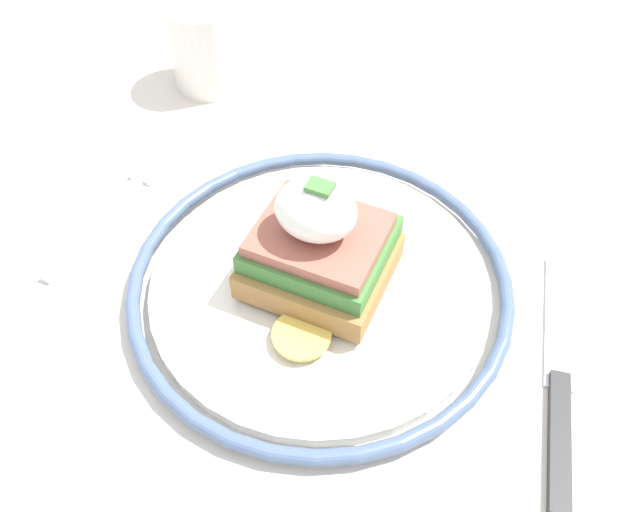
{
  "coord_description": "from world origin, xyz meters",
  "views": [
    {
      "loc": [
        0.13,
        -0.26,
        1.1
      ],
      "look_at": [
        0.02,
        -0.01,
        0.79
      ],
      "focal_mm": 35.0,
      "sensor_mm": 36.0,
      "label": 1
    }
  ],
  "objects_px": {
    "knife": "(559,390)",
    "cup": "(208,43)",
    "plate": "(320,281)",
    "sandwich": "(319,246)",
    "fork": "(116,205)"
  },
  "relations": [
    {
      "from": "sandwich",
      "to": "fork",
      "type": "relative_size",
      "value": 0.75
    },
    {
      "from": "knife",
      "to": "cup",
      "type": "distance_m",
      "value": 0.42
    },
    {
      "from": "sandwich",
      "to": "knife",
      "type": "xyz_separation_m",
      "value": [
        0.17,
        -0.01,
        -0.04
      ]
    },
    {
      "from": "cup",
      "to": "knife",
      "type": "bearing_deg",
      "value": -29.15
    },
    {
      "from": "fork",
      "to": "cup",
      "type": "bearing_deg",
      "value": 95.63
    },
    {
      "from": "plate",
      "to": "cup",
      "type": "relative_size",
      "value": 3.37
    },
    {
      "from": "plate",
      "to": "sandwich",
      "type": "xyz_separation_m",
      "value": [
        -0.0,
        0.0,
        0.04
      ]
    },
    {
      "from": "sandwich",
      "to": "knife",
      "type": "height_order",
      "value": "sandwich"
    },
    {
      "from": "knife",
      "to": "cup",
      "type": "bearing_deg",
      "value": 150.85
    },
    {
      "from": "plate",
      "to": "fork",
      "type": "xyz_separation_m",
      "value": [
        -0.18,
        0.01,
        -0.01
      ]
    },
    {
      "from": "plate",
      "to": "knife",
      "type": "relative_size",
      "value": 1.43
    },
    {
      "from": "plate",
      "to": "fork",
      "type": "relative_size",
      "value": 1.77
    },
    {
      "from": "sandwich",
      "to": "knife",
      "type": "distance_m",
      "value": 0.18
    },
    {
      "from": "fork",
      "to": "cup",
      "type": "height_order",
      "value": "cup"
    },
    {
      "from": "plate",
      "to": "knife",
      "type": "distance_m",
      "value": 0.17
    }
  ]
}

